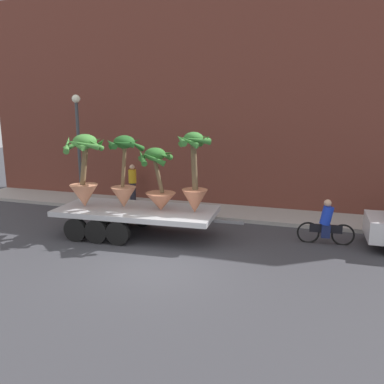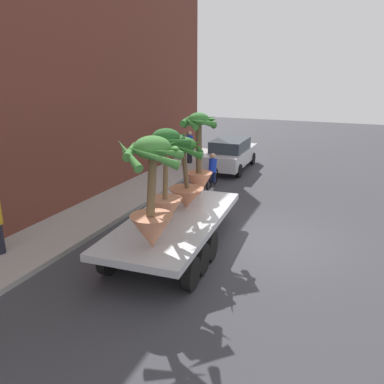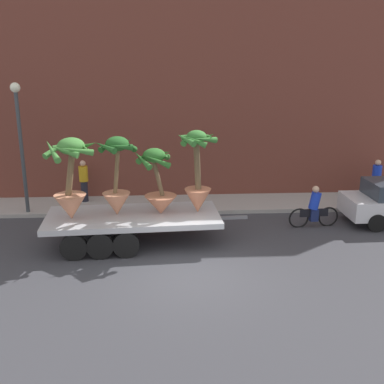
% 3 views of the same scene
% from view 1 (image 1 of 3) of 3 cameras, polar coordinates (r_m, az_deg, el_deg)
% --- Properties ---
extents(ground_plane, '(60.00, 60.00, 0.00)m').
position_cam_1_polar(ground_plane, '(11.56, -5.11, -10.54)').
color(ground_plane, '#38383D').
extents(sidewalk, '(24.00, 2.20, 0.15)m').
position_cam_1_polar(sidewalk, '(17.01, 3.02, -2.77)').
color(sidewalk, '#A39E99').
rests_on(sidewalk, ground).
extents(building_facade, '(24.00, 1.20, 9.59)m').
position_cam_1_polar(building_facade, '(18.09, 4.64, 13.20)').
color(building_facade, brown).
rests_on(building_facade, ground).
extents(flatbed_trailer, '(6.59, 2.68, 0.98)m').
position_cam_1_polar(flatbed_trailer, '(14.11, -8.90, -3.16)').
color(flatbed_trailer, '#B7BABF').
rests_on(flatbed_trailer, ground).
extents(potted_palm_rear, '(1.34, 1.31, 2.69)m').
position_cam_1_polar(potted_palm_rear, '(13.04, 0.36, 2.21)').
color(potted_palm_rear, '#C17251').
rests_on(potted_palm_rear, flatbed_trailer).
extents(potted_palm_middle, '(1.40, 1.31, 2.15)m').
position_cam_1_polar(potted_palm_middle, '(13.45, -4.85, 1.13)').
color(potted_palm_middle, '#C17251').
rests_on(potted_palm_middle, flatbed_trailer).
extents(potted_palm_front, '(1.73, 1.67, 2.57)m').
position_cam_1_polar(potted_palm_front, '(14.34, -15.26, 2.82)').
color(potted_palm_front, tan).
rests_on(potted_palm_front, flatbed_trailer).
extents(potted_palm_extra, '(1.34, 1.32, 2.53)m').
position_cam_1_polar(potted_palm_extra, '(13.94, -9.80, 2.44)').
color(potted_palm_extra, tan).
rests_on(potted_palm_extra, flatbed_trailer).
extents(cyclist, '(1.84, 0.38, 1.54)m').
position_cam_1_polar(cyclist, '(13.79, 18.77, -4.43)').
color(cyclist, black).
rests_on(cyclist, ground).
extents(pedestrian_far_left, '(0.36, 0.36, 1.71)m').
position_cam_1_polar(pedestrian_far_left, '(18.59, -8.57, 1.45)').
color(pedestrian_far_left, black).
rests_on(pedestrian_far_left, sidewalk).
extents(street_lamp, '(0.36, 0.36, 4.83)m').
position_cam_1_polar(street_lamp, '(18.26, -16.10, 7.85)').
color(street_lamp, '#383D42').
rests_on(street_lamp, sidewalk).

